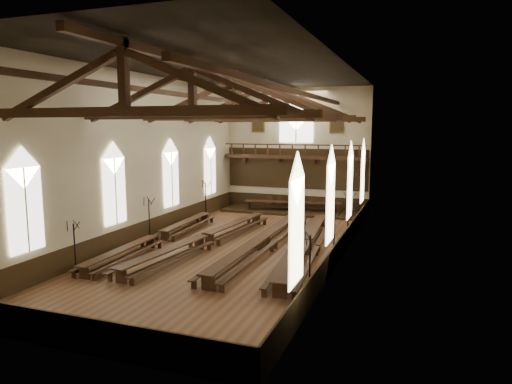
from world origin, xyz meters
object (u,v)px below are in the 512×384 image
(dais, at_px, (293,212))
(candelabrum_left_far, at_px, (206,206))
(refectory_row_b, at_px, (205,238))
(refectory_row_d, at_px, (305,243))
(candelabrum_right_far, at_px, (348,223))
(candelabrum_right_mid, at_px, (334,242))
(candelabrum_left_mid, at_px, (150,228))
(refectory_row_a, at_px, (158,236))
(candelabrum_right_near, at_px, (310,274))
(candelabrum_left_near, at_px, (75,257))
(refectory_row_c, at_px, (263,239))
(high_table, at_px, (293,203))

(dais, bearing_deg, candelabrum_left_far, -144.92)
(refectory_row_b, relative_size, candelabrum_left_far, 5.05)
(refectory_row_d, relative_size, candelabrum_right_far, 5.23)
(candelabrum_right_mid, xyz_separation_m, candelabrum_right_far, (0.00, 4.83, 0.07))
(dais, relative_size, candelabrum_left_mid, 4.19)
(refectory_row_a, bearing_deg, dais, 68.27)
(refectory_row_b, distance_m, candelabrum_right_near, 8.90)
(candelabrum_left_near, bearing_deg, candelabrum_left_far, 90.00)
(candelabrum_right_far, bearing_deg, refectory_row_c, -130.43)
(high_table, height_order, candelabrum_right_far, candelabrum_right_far)
(candelabrum_left_far, bearing_deg, candelabrum_left_mid, -90.00)
(candelabrum_left_far, distance_m, candelabrum_right_far, 11.35)
(refectory_row_a, bearing_deg, refectory_row_d, 7.84)
(candelabrum_right_near, bearing_deg, dais, 107.69)
(dais, relative_size, candelabrum_left_far, 3.96)
(refectory_row_c, distance_m, candelabrum_left_mid, 7.08)
(refectory_row_d, relative_size, candelabrum_right_mid, 5.69)
(refectory_row_c, bearing_deg, candelabrum_right_mid, -1.15)
(high_table, bearing_deg, candelabrum_left_mid, -116.08)
(candelabrum_right_near, bearing_deg, candelabrum_right_far, 90.00)
(candelabrum_right_near, distance_m, candelabrum_right_mid, 5.61)
(refectory_row_a, bearing_deg, candelabrum_right_mid, 5.57)
(refectory_row_b, relative_size, dais, 1.27)
(candelabrum_left_mid, xyz_separation_m, candelabrum_left_far, (-0.00, 7.69, 0.05))
(refectory_row_a, height_order, candelabrum_right_mid, candelabrum_right_mid)
(refectory_row_c, height_order, high_table, high_table)
(dais, height_order, high_table, high_table)
(refectory_row_c, relative_size, refectory_row_d, 1.00)
(refectory_row_b, height_order, candelabrum_left_near, candelabrum_left_near)
(candelabrum_left_mid, bearing_deg, candelabrum_right_mid, 2.62)
(candelabrum_right_mid, bearing_deg, candelabrum_left_near, -148.34)
(refectory_row_d, relative_size, candelabrum_left_far, 5.11)
(high_table, bearing_deg, candelabrum_right_mid, -64.43)
(refectory_row_a, height_order, refectory_row_c, refectory_row_c)
(refectory_row_d, height_order, candelabrum_right_mid, candelabrum_right_mid)
(refectory_row_d, relative_size, candelabrum_left_near, 5.87)
(refectory_row_d, xyz_separation_m, candelabrum_right_near, (1.62, -5.79, 0.22))
(refectory_row_a, bearing_deg, candelabrum_left_far, 96.07)
(candelabrum_right_near, relative_size, candelabrum_right_mid, 1.00)
(dais, relative_size, candelabrum_right_far, 4.05)
(candelabrum_left_near, distance_m, candelabrum_right_far, 16.11)
(candelabrum_left_near, bearing_deg, refectory_row_b, 59.04)
(refectory_row_b, height_order, candelabrum_right_near, candelabrum_right_near)
(candelabrum_left_far, bearing_deg, refectory_row_a, -83.93)
(refectory_row_d, distance_m, candelabrum_right_mid, 1.64)
(candelabrum_left_far, height_order, candelabrum_right_near, candelabrum_left_far)
(refectory_row_c, xyz_separation_m, candelabrum_left_near, (-7.05, -6.93, 0.18))
(refectory_row_c, height_order, candelabrum_left_mid, candelabrum_left_mid)
(candelabrum_left_near, distance_m, candelabrum_left_mid, 6.34)
(dais, height_order, candelabrum_left_near, candelabrum_left_near)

